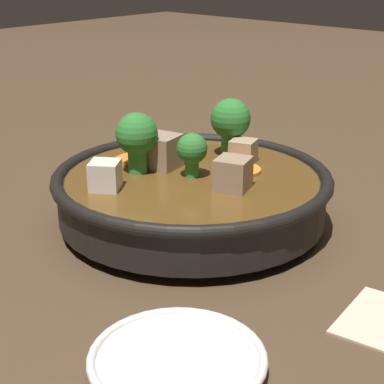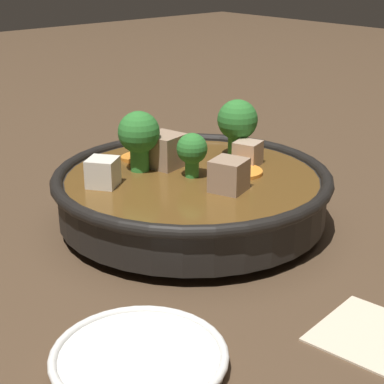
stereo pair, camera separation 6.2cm
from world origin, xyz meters
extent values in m
plane|color=#4C3826|center=(0.00, 0.00, 0.00)|extent=(3.00, 3.00, 0.00)
cylinder|color=black|center=(0.00, 0.00, 0.01)|extent=(0.14, 0.14, 0.01)
cylinder|color=black|center=(0.00, 0.00, 0.03)|extent=(0.26, 0.26, 0.04)
torus|color=black|center=(0.00, 0.00, 0.05)|extent=(0.27, 0.27, 0.01)
cylinder|color=brown|center=(0.00, 0.00, 0.04)|extent=(0.24, 0.24, 0.02)
cylinder|color=orange|center=(0.06, -0.03, 0.05)|extent=(0.04, 0.04, 0.01)
cylinder|color=orange|center=(-0.03, -0.04, 0.05)|extent=(0.04, 0.04, 0.01)
cylinder|color=orange|center=(0.08, 0.00, 0.05)|extent=(0.05, 0.05, 0.01)
cylinder|color=green|center=(0.00, 0.00, 0.06)|extent=(0.01, 0.01, 0.02)
sphere|color=#2D752D|center=(0.00, 0.00, 0.08)|extent=(0.03, 0.03, 0.03)
cylinder|color=green|center=(0.05, 0.03, 0.06)|extent=(0.02, 0.02, 0.02)
sphere|color=#2D752D|center=(0.05, 0.03, 0.09)|extent=(0.04, 0.04, 0.04)
cylinder|color=green|center=(0.01, -0.08, 0.06)|extent=(0.02, 0.02, 0.02)
sphere|color=#2D752D|center=(0.01, -0.08, 0.09)|extent=(0.04, 0.04, 0.04)
cube|color=#9E7F66|center=(-0.05, 0.00, 0.06)|extent=(0.04, 0.04, 0.03)
cube|color=#9E7F66|center=(0.04, 0.00, 0.07)|extent=(0.04, 0.04, 0.03)
cube|color=tan|center=(-0.01, -0.06, 0.06)|extent=(0.03, 0.03, 0.02)
cube|color=silver|center=(0.04, 0.08, 0.06)|extent=(0.04, 0.04, 0.03)
cylinder|color=white|center=(-0.15, 0.18, 0.01)|extent=(0.11, 0.11, 0.01)
torus|color=white|center=(-0.15, 0.18, 0.01)|extent=(0.12, 0.12, 0.01)
camera|label=1|loc=(-0.39, 0.43, 0.26)|focal=60.00mm
camera|label=2|loc=(-0.43, 0.38, 0.26)|focal=60.00mm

